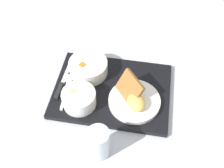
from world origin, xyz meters
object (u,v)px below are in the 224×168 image
knife (61,86)px  plate_main (134,99)px  glass_water (99,144)px  bowl_soup (79,98)px  spoon (67,86)px  bowl_salad (88,67)px

knife → plate_main: bearing=-93.3°
glass_water → bowl_soup: bearing=126.1°
spoon → knife: bearing=89.2°
plate_main → knife: (-0.27, 0.01, -0.01)m
glass_water → bowl_salad: bearing=111.9°
plate_main → glass_water: size_ratio=1.50×
spoon → glass_water: bearing=-147.6°
spoon → bowl_soup: bearing=-138.6°
bowl_soup → knife: bowl_soup is taller
bowl_soup → knife: bearing=148.1°
knife → spoon: knife is taller
plate_main → knife: 0.27m
bowl_salad → spoon: 0.11m
bowl_salad → glass_water: (0.12, -0.29, 0.00)m
knife → spoon: size_ratio=1.14×
bowl_soup → knife: (-0.09, 0.05, -0.03)m
plate_main → glass_water: 0.21m
bowl_salad → spoon: bowl_salad is taller
plate_main → spoon: (-0.25, 0.01, -0.01)m
glass_water → spoon: bearing=130.2°
bowl_soup → plate_main: 0.19m
bowl_soup → bowl_salad: bearing=93.5°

